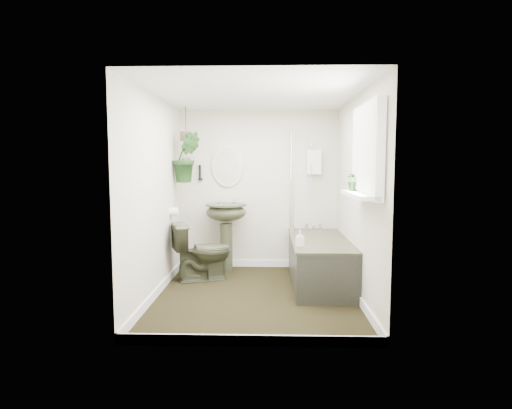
{
  "coord_description": "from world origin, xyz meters",
  "views": [
    {
      "loc": [
        0.14,
        -4.85,
        1.54
      ],
      "look_at": [
        0.0,
        0.15,
        1.05
      ],
      "focal_mm": 30.0,
      "sensor_mm": 36.0,
      "label": 1
    }
  ],
  "objects": [
    {
      "name": "soap_bottle",
      "position": [
        0.51,
        0.02,
        0.67
      ],
      "size": [
        0.1,
        0.1,
        0.18
      ],
      "primitive_type": "imported",
      "rotation": [
        0.0,
        0.0,
        0.27
      ],
      "color": "black",
      "rests_on": "bathtub"
    },
    {
      "name": "wall_right",
      "position": [
        1.16,
        0.0,
        1.15
      ],
      "size": [
        0.02,
        2.8,
        2.3
      ],
      "primitive_type": "cube",
      "color": "silver",
      "rests_on": "ground"
    },
    {
      "name": "toilet_roll_holder",
      "position": [
        -1.1,
        0.7,
        0.9
      ],
      "size": [
        0.11,
        0.11,
        0.11
      ],
      "primitive_type": "cylinder",
      "rotation": [
        0.0,
        1.57,
        0.0
      ],
      "color": "white",
      "rests_on": "wall_left"
    },
    {
      "name": "oval_mirror",
      "position": [
        -0.45,
        1.37,
        1.5
      ],
      "size": [
        0.46,
        0.03,
        0.62
      ],
      "primitive_type": "ellipsoid",
      "color": "beige",
      "rests_on": "wall_back"
    },
    {
      "name": "sill_plant",
      "position": [
        1.04,
        -0.4,
        1.36
      ],
      "size": [
        0.23,
        0.21,
        0.23
      ],
      "primitive_type": "imported",
      "rotation": [
        0.0,
        0.0,
        0.17
      ],
      "color": "black",
      "rests_on": "window_sill"
    },
    {
      "name": "wall_front",
      "position": [
        0.0,
        -1.41,
        1.15
      ],
      "size": [
        2.3,
        0.02,
        2.3
      ],
      "primitive_type": "cube",
      "color": "silver",
      "rests_on": "ground"
    },
    {
      "name": "wall_back",
      "position": [
        0.0,
        1.41,
        1.15
      ],
      "size": [
        2.3,
        0.02,
        2.3
      ],
      "primitive_type": "cube",
      "color": "silver",
      "rests_on": "ground"
    },
    {
      "name": "wall_sconce",
      "position": [
        -0.85,
        1.36,
        1.4
      ],
      "size": [
        0.04,
        0.04,
        0.22
      ],
      "primitive_type": "cylinder",
      "color": "black",
      "rests_on": "wall_back"
    },
    {
      "name": "ceiling",
      "position": [
        0.0,
        0.0,
        2.31
      ],
      "size": [
        2.3,
        2.8,
        0.02
      ],
      "primitive_type": "cube",
      "color": "white",
      "rests_on": "ground"
    },
    {
      "name": "window_sill",
      "position": [
        1.02,
        -0.7,
        1.23
      ],
      "size": [
        0.18,
        1.0,
        0.04
      ],
      "primitive_type": "cube",
      "color": "white",
      "rests_on": "wall_right"
    },
    {
      "name": "toilet",
      "position": [
        -0.72,
        0.65,
        0.38
      ],
      "size": [
        0.85,
        0.67,
        0.76
      ],
      "primitive_type": "imported",
      "rotation": [
        0.0,
        0.0,
        1.94
      ],
      "color": "#323523",
      "rests_on": "floor"
    },
    {
      "name": "bathtub",
      "position": [
        0.8,
        0.5,
        0.29
      ],
      "size": [
        0.72,
        1.72,
        0.58
      ],
      "primitive_type": null,
      "color": "#323523",
      "rests_on": "floor"
    },
    {
      "name": "window_recess",
      "position": [
        1.09,
        -0.7,
        1.65
      ],
      "size": [
        0.08,
        1.0,
        0.9
      ],
      "primitive_type": "cube",
      "color": "white",
      "rests_on": "wall_right"
    },
    {
      "name": "window_blinds",
      "position": [
        1.04,
        -0.7,
        1.65
      ],
      "size": [
        0.01,
        0.86,
        0.76
      ],
      "primitive_type": "cube",
      "color": "white",
      "rests_on": "wall_right"
    },
    {
      "name": "hanging_pot",
      "position": [
        -0.97,
        0.95,
        1.89
      ],
      "size": [
        0.16,
        0.16,
        0.12
      ],
      "primitive_type": "cylinder",
      "color": "brown",
      "rests_on": "ceiling"
    },
    {
      "name": "floor",
      "position": [
        0.0,
        0.0,
        -0.01
      ],
      "size": [
        2.3,
        2.8,
        0.02
      ],
      "primitive_type": "cube",
      "color": "black",
      "rests_on": "ground"
    },
    {
      "name": "shower_box",
      "position": [
        0.8,
        1.34,
        1.55
      ],
      "size": [
        0.2,
        0.1,
        0.35
      ],
      "primitive_type": "cube",
      "color": "white",
      "rests_on": "wall_back"
    },
    {
      "name": "pedestal_sink",
      "position": [
        -0.45,
        1.11,
        0.49
      ],
      "size": [
        0.66,
        0.6,
        0.97
      ],
      "primitive_type": null,
      "rotation": [
        0.0,
        0.0,
        -0.22
      ],
      "color": "#323523",
      "rests_on": "floor"
    },
    {
      "name": "bath_screen",
      "position": [
        0.47,
        0.99,
        1.28
      ],
      "size": [
        0.04,
        0.72,
        1.4
      ],
      "primitive_type": null,
      "color": "silver",
      "rests_on": "bathtub"
    },
    {
      "name": "skirting",
      "position": [
        0.0,
        0.0,
        0.05
      ],
      "size": [
        2.3,
        2.8,
        0.1
      ],
      "primitive_type": "cube",
      "color": "white",
      "rests_on": "floor"
    },
    {
      "name": "wall_left",
      "position": [
        -1.16,
        0.0,
        1.15
      ],
      "size": [
        0.02,
        2.8,
        2.3
      ],
      "primitive_type": "cube",
      "color": "silver",
      "rests_on": "ground"
    },
    {
      "name": "hanging_plant",
      "position": [
        -0.97,
        0.95,
        1.61
      ],
      "size": [
        0.44,
        0.39,
        0.68
      ],
      "primitive_type": "imported",
      "rotation": [
        0.0,
        0.0,
        0.28
      ],
      "color": "black",
      "rests_on": "ceiling"
    }
  ]
}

